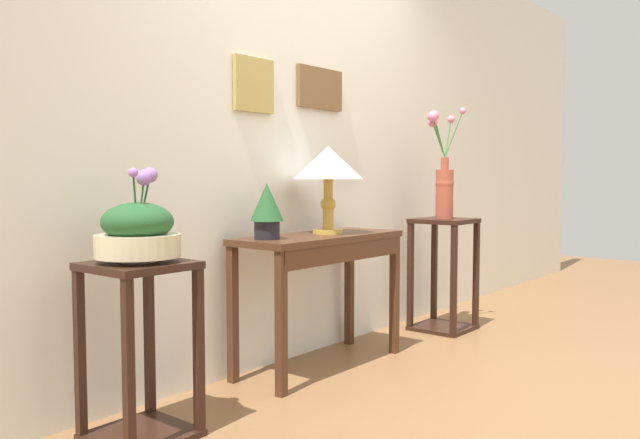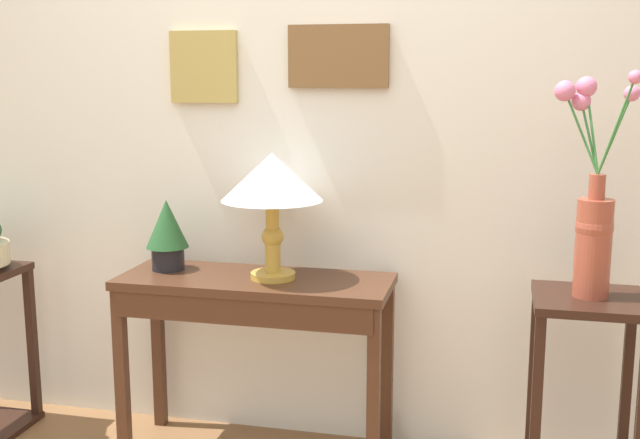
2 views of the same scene
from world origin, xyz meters
TOP-DOWN VIEW (x-y plane):
  - ground_plane at (0.00, 0.00)m, footprint 12.00×12.00m
  - back_wall_with_art at (-0.00, 1.45)m, footprint 9.00×0.13m
  - console_table at (-0.11, 1.14)m, footprint 1.07×0.40m
  - table_lamp at (-0.04, 1.16)m, footprint 0.39×0.39m
  - potted_plant_on_console at (-0.50, 1.20)m, footprint 0.17×0.17m
  - pedestal_stand_left at (-1.35, 1.09)m, footprint 0.38×0.38m
  - planter_bowl_wide_left at (-1.35, 1.09)m, footprint 0.34×0.34m
  - pedestal_stand_right at (1.12, 1.06)m, footprint 0.38×0.38m
  - flower_vase_tall_right at (1.11, 1.06)m, footprint 0.27×0.21m

SIDE VIEW (x-z plane):
  - ground_plane at x=0.00m, z-range -0.01..0.00m
  - pedestal_stand_left at x=-1.35m, z-range 0.00..0.72m
  - pedestal_stand_right at x=1.12m, z-range 0.00..0.78m
  - console_table at x=-0.11m, z-range 0.26..1.00m
  - planter_bowl_wide_left at x=-1.35m, z-range 0.66..1.03m
  - potted_plant_on_console at x=-0.50m, z-range 0.76..1.05m
  - flower_vase_tall_right at x=1.11m, z-range 0.67..1.43m
  - table_lamp at x=-0.04m, z-range 0.88..1.37m
  - back_wall_with_art at x=0.00m, z-range 0.00..2.80m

